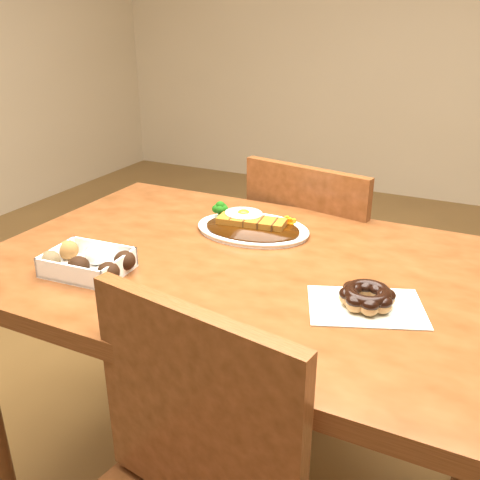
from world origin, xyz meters
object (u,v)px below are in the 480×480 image
at_px(table, 248,300).
at_px(pon_de_ring, 367,297).
at_px(katsu_curry_plate, 251,226).
at_px(donut_box, 87,262).
at_px(chair_far, 320,274).

distance_m(table, pon_de_ring, 0.33).
distance_m(katsu_curry_plate, donut_box, 0.43).
bearing_deg(table, katsu_curry_plate, 112.91).
bearing_deg(donut_box, chair_far, 67.44).
height_order(chair_far, katsu_curry_plate, chair_far).
relative_size(chair_far, pon_de_ring, 3.36).
relative_size(chair_far, katsu_curry_plate, 2.89).
bearing_deg(pon_de_ring, katsu_curry_plate, 144.88).
bearing_deg(pon_de_ring, chair_far, 114.35).
bearing_deg(katsu_curry_plate, pon_de_ring, -35.12).
xyz_separation_m(chair_far, pon_de_ring, (0.28, -0.62, 0.29)).
distance_m(table, katsu_curry_plate, 0.22).
bearing_deg(table, chair_far, 88.88).
xyz_separation_m(table, donut_box, (-0.29, -0.20, 0.12)).
bearing_deg(pon_de_ring, donut_box, -168.86).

